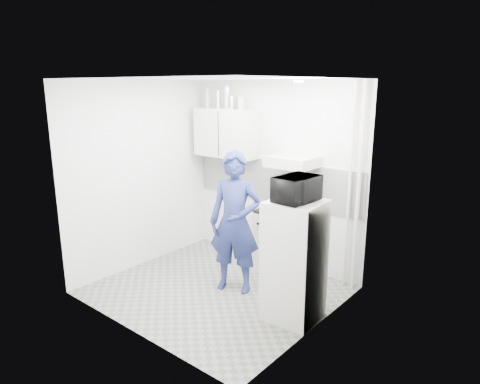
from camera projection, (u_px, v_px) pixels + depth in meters
The scene contains 22 objects.
floor at pixel (216, 290), 5.44m from camera, with size 2.80×2.80×0.00m, color slate.
ceiling at pixel (213, 79), 4.80m from camera, with size 2.80×2.80×0.00m, color white.
wall_back at pixel (275, 174), 6.05m from camera, with size 2.80×2.80×0.00m, color silver.
wall_left at pixel (141, 175), 5.98m from camera, with size 2.60×2.60×0.00m, color silver.
wall_right at pixel (318, 212), 4.26m from camera, with size 2.60×2.60×0.00m, color silver.
person at pixel (235, 223), 5.26m from camera, with size 0.65×0.42×1.77m, color navy.
stove at pixel (278, 241), 5.92m from camera, with size 0.53×0.53×0.85m, color beige.
fridge at pixel (294, 261), 4.65m from camera, with size 0.56×0.56×1.35m, color beige.
stove_top at pixel (279, 211), 5.82m from camera, with size 0.51×0.51×0.03m, color black.
saucepan at pixel (283, 208), 5.74m from camera, with size 0.16×0.16×0.09m, color silver.
microwave at pixel (297, 189), 4.45m from camera, with size 0.33×0.49×0.27m, color black.
bottle_a at pixel (207, 98), 6.36m from camera, with size 0.07×0.07×0.29m, color #B2B7BC.
bottle_c at pixel (218, 99), 6.24m from camera, with size 0.06×0.06×0.25m, color silver.
bottle_d at pixel (227, 97), 6.12m from camera, with size 0.07×0.07×0.32m, color #B2B7BC.
canister_a at pixel (231, 102), 6.08m from camera, with size 0.07×0.07×0.18m, color silver.
canister_b at pixel (241, 103), 5.97m from camera, with size 0.09×0.09×0.17m, color #B2B7BC.
upper_cabinet at pixel (226, 133), 6.25m from camera, with size 1.00×0.35×0.70m, color beige.
range_hood at pixel (293, 162), 5.52m from camera, with size 0.60×0.50×0.14m, color beige.
backsplash at pixel (274, 181), 6.07m from camera, with size 2.74×0.03×0.60m, color white.
pipe_a at pixel (359, 189), 5.19m from camera, with size 0.05×0.05×2.60m, color beige.
pipe_b at pixel (349, 188), 5.27m from camera, with size 0.04×0.04×2.60m, color beige.
ceiling_spot_fixture at pixel (298, 81), 4.34m from camera, with size 0.10×0.10×0.02m, color white.
Camera 1 is at (3.40, -3.64, 2.53)m, focal length 32.00 mm.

